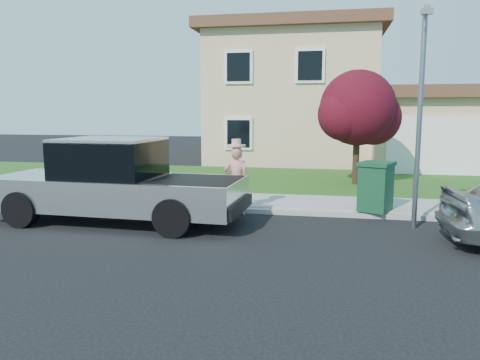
% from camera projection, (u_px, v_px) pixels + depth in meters
% --- Properties ---
extents(ground, '(80.00, 80.00, 0.00)m').
position_uv_depth(ground, '(226.00, 244.00, 9.26)').
color(ground, black).
rests_on(ground, ground).
extents(curb, '(40.00, 0.20, 0.12)m').
position_uv_depth(curb, '(289.00, 212.00, 11.88)').
color(curb, gray).
rests_on(curb, ground).
extents(sidewalk, '(40.00, 2.00, 0.15)m').
position_uv_depth(sidewalk, '(293.00, 203.00, 12.95)').
color(sidewalk, gray).
rests_on(sidewalk, ground).
extents(lawn, '(40.00, 7.00, 0.10)m').
position_uv_depth(lawn, '(302.00, 181.00, 17.32)').
color(lawn, '#113D12').
rests_on(lawn, ground).
extents(house, '(14.00, 11.30, 6.85)m').
position_uv_depth(house, '(319.00, 101.00, 24.47)').
color(house, tan).
rests_on(house, ground).
extents(pickup_truck, '(6.12, 2.46, 1.98)m').
position_uv_depth(pickup_truck, '(116.00, 183.00, 10.95)').
color(pickup_truck, black).
rests_on(pickup_truck, ground).
extents(woman, '(0.65, 0.47, 1.92)m').
position_uv_depth(woman, '(236.00, 179.00, 11.75)').
color(woman, tan).
rests_on(woman, ground).
extents(ornamental_tree, '(2.85, 2.57, 3.91)m').
position_uv_depth(ornamental_tree, '(359.00, 112.00, 15.94)').
color(ornamental_tree, black).
rests_on(ornamental_tree, lawn).
extents(trash_bin, '(1.02, 1.08, 1.21)m').
position_uv_depth(trash_bin, '(376.00, 186.00, 11.57)').
color(trash_bin, '#103C22').
rests_on(trash_bin, sidewalk).
extents(street_lamp, '(0.25, 0.62, 4.72)m').
position_uv_depth(street_lamp, '(420.00, 107.00, 10.06)').
color(street_lamp, slate).
rests_on(street_lamp, ground).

